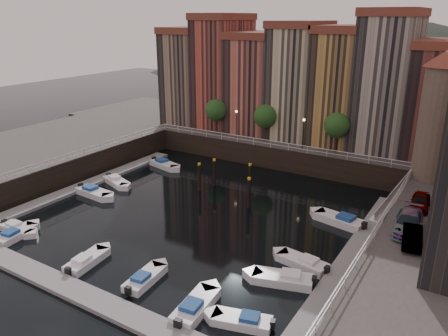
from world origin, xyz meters
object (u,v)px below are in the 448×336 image
Objects in this scene: mooring_pilings at (228,180)px; car_b at (412,237)px; car_c at (408,223)px; corner_tower at (443,113)px; boat_left_2 at (94,192)px; car_a at (420,202)px; gangway at (394,196)px; boat_left_0 at (17,229)px; boat_left_3 at (116,181)px.

mooring_pilings is 22.36m from car_b.
car_c reaches higher than car_b.
boat_left_2 is at bearing -151.98° from corner_tower.
car_b is at bearing 5.79° from boat_left_2.
car_b is (0.55, -7.34, -0.02)m from car_a.
car_b is (20.96, -7.54, 2.00)m from mooring_pilings.
car_a is at bearing 18.18° from boat_left_2.
gangway is 1.58× the size of car_c.
corner_tower is at bearing 82.48° from car_b.
mooring_pilings is at bearing 150.41° from car_b.
gangway is 37.65m from boat_left_0.
corner_tower is at bearing 32.04° from boat_left_2.
car_b reaches higher than mooring_pilings.
corner_tower is 2.62× the size of car_c.
boat_left_3 is at bearing 174.16° from car_c.
boat_left_2 is 1.09× the size of boat_left_3.
car_a reaches higher than mooring_pilings.
corner_tower is 43.84m from boat_left_0.
gangway is (-2.90, -4.50, -8.28)m from corner_tower.
car_b is (3.56, -12.08, 1.73)m from gangway.
mooring_pilings is (-20.30, -9.04, -8.54)m from corner_tower.
mooring_pilings is 1.44× the size of car_c.
corner_tower is 38.76m from boat_left_2.
gangway is 2.01× the size of boat_left_0.
corner_tower is 1.82× the size of mooring_pilings.
car_c reaches higher than car_a.
gangway reaches higher than boat_left_0.
car_a reaches higher than car_b.
boat_left_3 reaches higher than boat_left_0.
car_a reaches higher than boat_left_0.
boat_left_2 is 34.41m from car_a.
boat_left_0 is 10.13m from boat_left_2.
corner_tower is 1.66× the size of gangway.
car_b is at bearing -88.96° from car_a.
gangway is at bearing 101.86° from car_c.
mooring_pilings is at bearing 38.31° from boat_left_3.
car_a is at bearing -0.56° from mooring_pilings.
mooring_pilings is at bearing 37.84° from boat_left_2.
gangway is 1.79× the size of boat_left_3.
boat_left_0 is 1.05× the size of car_a.
car_a is at bearing 84.45° from car_c.
mooring_pilings reaches higher than boat_left_0.
boat_left_0 is 37.63m from car_a.
gangway is at bearing 27.50° from boat_left_2.
boat_left_2 is 1.28× the size of car_b.
boat_left_3 is 1.18× the size of car_a.
car_b is (34.17, -2.97, 3.30)m from boat_left_3.
car_c reaches higher than gangway.
boat_left_3 is (-13.21, -4.57, -1.30)m from mooring_pilings.
boat_left_0 is at bearing -162.17° from car_c.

